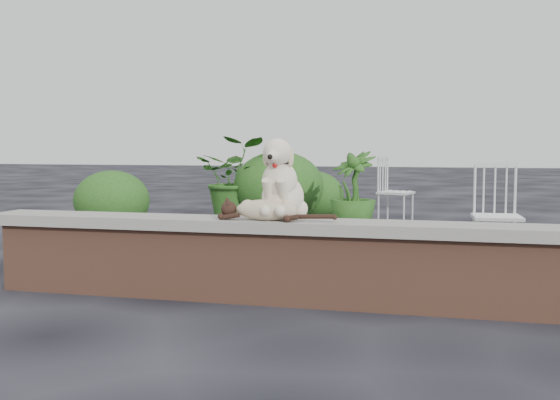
% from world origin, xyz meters
% --- Properties ---
extents(ground, '(60.00, 60.00, 0.00)m').
position_xyz_m(ground, '(0.00, 0.00, 0.00)').
color(ground, black).
rests_on(ground, ground).
extents(brick_wall, '(6.00, 0.30, 0.50)m').
position_xyz_m(brick_wall, '(0.00, 0.00, 0.25)').
color(brick_wall, brown).
rests_on(brick_wall, ground).
extents(capstone, '(6.20, 0.40, 0.08)m').
position_xyz_m(capstone, '(0.00, 0.00, 0.54)').
color(capstone, slate).
rests_on(capstone, brick_wall).
extents(dog, '(0.41, 0.52, 0.57)m').
position_xyz_m(dog, '(-0.88, 0.08, 0.87)').
color(dog, beige).
rests_on(dog, capstone).
extents(cat, '(0.98, 0.30, 0.16)m').
position_xyz_m(cat, '(-0.96, -0.07, 0.66)').
color(cat, tan).
rests_on(cat, capstone).
extents(chair_e, '(0.69, 0.69, 0.94)m').
position_xyz_m(chair_e, '(-0.42, 4.67, 0.47)').
color(chair_e, silver).
rests_on(chair_e, ground).
extents(chair_b, '(0.59, 0.59, 0.94)m').
position_xyz_m(chair_b, '(0.69, 1.77, 0.47)').
color(chair_b, silver).
rests_on(chair_b, ground).
extents(potted_plant_a, '(1.25, 1.12, 1.23)m').
position_xyz_m(potted_plant_a, '(-2.80, 4.90, 0.61)').
color(potted_plant_a, '#224D16').
rests_on(potted_plant_a, ground).
extents(potted_plant_b, '(0.78, 0.78, 1.03)m').
position_xyz_m(potted_plant_b, '(-0.90, 3.84, 0.51)').
color(potted_plant_b, '#224D16').
rests_on(potted_plant_b, ground).
extents(shrubbery, '(3.36, 2.72, 1.07)m').
position_xyz_m(shrubbery, '(-2.54, 4.69, 0.42)').
color(shrubbery, '#224D16').
rests_on(shrubbery, ground).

